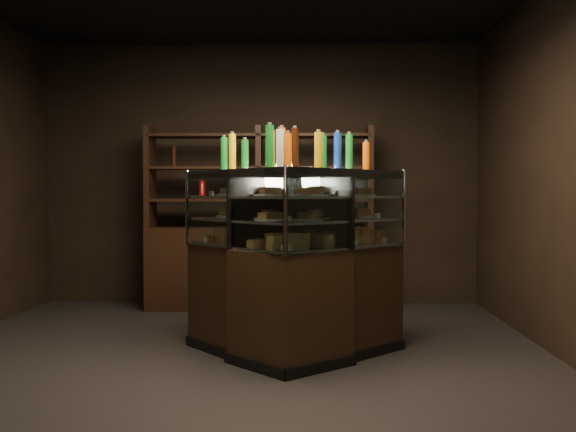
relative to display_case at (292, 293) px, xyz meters
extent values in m
plane|color=black|center=(-0.44, -0.05, -0.49)|extent=(5.00, 5.00, 0.00)
cube|color=black|center=(-0.44, 2.45, 1.01)|extent=(5.00, 0.02, 3.00)
cube|color=black|center=(-0.44, -2.55, 1.01)|extent=(5.00, 0.02, 3.00)
cube|color=black|center=(2.06, -0.05, 1.01)|extent=(0.02, 5.00, 3.00)
cube|color=black|center=(0.21, -0.01, -0.06)|extent=(1.38, 1.38, 0.85)
cube|color=black|center=(0.21, -0.01, -0.45)|extent=(1.42, 1.42, 0.08)
cube|color=black|center=(0.21, -0.01, 0.93)|extent=(1.38, 1.38, 0.06)
cube|color=silver|center=(0.21, -0.01, 0.37)|extent=(1.31, 1.31, 0.02)
cube|color=silver|center=(0.21, -0.01, 0.57)|extent=(1.31, 1.31, 0.02)
cube|color=silver|center=(0.21, -0.01, 0.75)|extent=(1.31, 1.31, 0.02)
cube|color=white|center=(0.44, -0.24, 0.66)|extent=(0.93, 0.93, 0.60)
cylinder|color=silver|center=(0.90, 0.22, 0.66)|extent=(0.03, 0.03, 0.62)
cylinder|color=silver|center=(-0.02, -0.70, 0.66)|extent=(0.03, 0.03, 0.62)
cube|color=black|center=(-0.21, 0.01, -0.06)|extent=(1.35, 1.41, 0.85)
cube|color=black|center=(-0.21, 0.01, -0.45)|extent=(1.39, 1.45, 0.08)
cube|color=black|center=(-0.21, 0.01, 0.93)|extent=(1.35, 1.41, 0.06)
cube|color=silver|center=(-0.21, 0.01, 0.37)|extent=(1.27, 1.34, 0.02)
cube|color=silver|center=(-0.21, 0.01, 0.57)|extent=(1.27, 1.34, 0.02)
cube|color=silver|center=(-0.21, 0.01, 0.75)|extent=(1.27, 1.34, 0.02)
cube|color=white|center=(-0.46, -0.21, 0.66)|extent=(0.86, 0.99, 0.60)
cylinder|color=silver|center=(-0.02, -0.70, 0.66)|extent=(0.03, 0.03, 0.62)
cylinder|color=silver|center=(-0.88, 0.29, 0.66)|extent=(0.03, 0.03, 0.62)
cube|color=#DA964E|center=(-0.16, -0.41, 0.41)|extent=(0.19, 0.19, 0.06)
cube|color=#DA964E|center=(-0.03, -0.29, 0.41)|extent=(0.19, 0.19, 0.06)
cube|color=#DA964E|center=(0.10, -0.16, 0.41)|extent=(0.19, 0.19, 0.06)
cube|color=#DA964E|center=(0.23, -0.03, 0.41)|extent=(0.19, 0.19, 0.06)
cube|color=#DA964E|center=(0.36, 0.10, 0.41)|extent=(0.19, 0.19, 0.06)
cube|color=#DA964E|center=(0.49, 0.23, 0.41)|extent=(0.19, 0.19, 0.06)
cube|color=#DA964E|center=(0.62, 0.36, 0.41)|extent=(0.19, 0.19, 0.06)
cylinder|color=white|center=(-0.14, -0.35, 0.59)|extent=(0.24, 0.24, 0.02)
cube|color=#DA964E|center=(-0.14, -0.35, 0.63)|extent=(0.18, 0.18, 0.05)
cylinder|color=white|center=(0.21, -0.01, 0.59)|extent=(0.24, 0.24, 0.02)
cube|color=#DA964E|center=(0.21, -0.01, 0.63)|extent=(0.18, 0.18, 0.05)
cylinder|color=white|center=(0.56, 0.34, 0.59)|extent=(0.24, 0.24, 0.02)
cube|color=#DA964E|center=(0.56, 0.34, 0.63)|extent=(0.18, 0.18, 0.05)
cylinder|color=white|center=(-0.14, -0.35, 0.77)|extent=(0.24, 0.24, 0.02)
cube|color=#DA964E|center=(-0.14, -0.35, 0.81)|extent=(0.18, 0.18, 0.05)
cylinder|color=white|center=(0.21, -0.01, 0.77)|extent=(0.24, 0.24, 0.02)
cube|color=#DA964E|center=(0.21, -0.01, 0.81)|extent=(0.18, 0.18, 0.05)
cylinder|color=white|center=(0.56, 0.34, 0.77)|extent=(0.24, 0.24, 0.02)
cube|color=#DA964E|center=(0.56, 0.34, 0.81)|extent=(0.18, 0.18, 0.05)
cube|color=#DA964E|center=(-0.59, 0.40, 0.41)|extent=(0.19, 0.19, 0.06)
cube|color=#DA964E|center=(-0.47, 0.26, 0.41)|extent=(0.19, 0.19, 0.06)
cube|color=#DA964E|center=(-0.35, 0.13, 0.41)|extent=(0.19, 0.19, 0.06)
cube|color=#DA964E|center=(-0.23, -0.01, 0.41)|extent=(0.19, 0.19, 0.06)
cube|color=#DA964E|center=(-0.11, -0.15, 0.41)|extent=(0.19, 0.19, 0.06)
cube|color=#DA964E|center=(0.01, -0.29, 0.41)|extent=(0.19, 0.19, 0.06)
cube|color=#DA964E|center=(0.13, -0.43, 0.41)|extent=(0.19, 0.19, 0.06)
cylinder|color=white|center=(-0.53, 0.38, 0.59)|extent=(0.24, 0.24, 0.02)
cube|color=#DA964E|center=(-0.53, 0.38, 0.63)|extent=(0.17, 0.18, 0.05)
cylinder|color=white|center=(-0.21, 0.01, 0.59)|extent=(0.24, 0.24, 0.02)
cube|color=#DA964E|center=(-0.21, 0.01, 0.63)|extent=(0.17, 0.18, 0.05)
cylinder|color=white|center=(0.12, -0.36, 0.59)|extent=(0.24, 0.24, 0.02)
cube|color=#DA964E|center=(0.12, -0.36, 0.63)|extent=(0.17, 0.18, 0.05)
cylinder|color=white|center=(-0.53, 0.38, 0.77)|extent=(0.24, 0.24, 0.02)
cube|color=#DA964E|center=(-0.53, 0.38, 0.81)|extent=(0.17, 0.18, 0.05)
cylinder|color=white|center=(-0.21, 0.01, 0.77)|extent=(0.24, 0.24, 0.02)
cube|color=#DA964E|center=(-0.21, 0.01, 0.81)|extent=(0.17, 0.18, 0.05)
cylinder|color=white|center=(0.12, -0.36, 0.77)|extent=(0.24, 0.24, 0.02)
cube|color=#DA964E|center=(0.12, -0.36, 0.81)|extent=(0.17, 0.18, 0.05)
cylinder|color=black|center=(-0.18, -0.39, 1.10)|extent=(0.06, 0.06, 0.28)
cylinder|color=silver|center=(-0.18, -0.39, 1.25)|extent=(0.03, 0.03, 0.02)
cylinder|color=#147223|center=(-0.05, -0.26, 1.10)|extent=(0.06, 0.06, 0.28)
cylinder|color=silver|center=(-0.05, -0.26, 1.25)|extent=(0.03, 0.03, 0.02)
cylinder|color=silver|center=(0.08, -0.13, 1.10)|extent=(0.06, 0.06, 0.28)
cylinder|color=silver|center=(0.08, -0.13, 1.25)|extent=(0.03, 0.03, 0.02)
cylinder|color=yellow|center=(0.21, -0.01, 1.10)|extent=(0.06, 0.06, 0.28)
cylinder|color=silver|center=(0.21, -0.01, 1.25)|extent=(0.03, 0.03, 0.02)
cylinder|color=#D8590A|center=(0.34, 0.12, 1.10)|extent=(0.06, 0.06, 0.28)
cylinder|color=silver|center=(0.34, 0.12, 1.25)|extent=(0.03, 0.03, 0.02)
cylinder|color=#B20C0A|center=(0.47, 0.25, 1.10)|extent=(0.06, 0.06, 0.28)
cylinder|color=silver|center=(0.47, 0.25, 1.25)|extent=(0.03, 0.03, 0.02)
cylinder|color=#0F38B2|center=(0.59, 0.38, 1.10)|extent=(0.06, 0.06, 0.28)
cylinder|color=silver|center=(0.59, 0.38, 1.25)|extent=(0.03, 0.03, 0.02)
cylinder|color=black|center=(-0.57, 0.42, 1.10)|extent=(0.06, 0.06, 0.28)
cylinder|color=silver|center=(-0.57, 0.42, 1.25)|extent=(0.03, 0.03, 0.02)
cylinder|color=#147223|center=(-0.45, 0.28, 1.10)|extent=(0.06, 0.06, 0.28)
cylinder|color=silver|center=(-0.45, 0.28, 1.25)|extent=(0.03, 0.03, 0.02)
cylinder|color=silver|center=(-0.33, 0.15, 1.10)|extent=(0.06, 0.06, 0.28)
cylinder|color=silver|center=(-0.33, 0.15, 1.25)|extent=(0.03, 0.03, 0.02)
cylinder|color=yellow|center=(-0.21, 0.01, 1.10)|extent=(0.06, 0.06, 0.28)
cylinder|color=silver|center=(-0.21, 0.01, 1.25)|extent=(0.03, 0.03, 0.02)
cylinder|color=#D8590A|center=(-0.09, -0.13, 1.10)|extent=(0.06, 0.06, 0.28)
cylinder|color=silver|center=(-0.09, -0.13, 1.25)|extent=(0.03, 0.03, 0.02)
cylinder|color=#B20C0A|center=(0.03, -0.27, 1.10)|extent=(0.06, 0.06, 0.28)
cylinder|color=silver|center=(0.03, -0.27, 1.25)|extent=(0.03, 0.03, 0.02)
cylinder|color=#0F38B2|center=(0.15, -0.40, 1.10)|extent=(0.06, 0.06, 0.28)
cylinder|color=silver|center=(0.15, -0.40, 1.25)|extent=(0.03, 0.03, 0.02)
cylinder|color=black|center=(0.36, 0.24, -0.39)|extent=(0.26, 0.26, 0.20)
cone|color=#165018|center=(0.36, 0.24, -0.02)|extent=(0.39, 0.39, 0.55)
cone|color=#165018|center=(0.36, 0.24, 0.16)|extent=(0.31, 0.31, 0.38)
cube|color=black|center=(-0.42, 2.00, -0.04)|extent=(2.47, 0.47, 0.90)
cube|color=black|center=(-1.62, 1.98, 0.96)|extent=(0.07, 0.38, 1.10)
cube|color=black|center=(-0.42, 2.00, 0.96)|extent=(0.07, 0.38, 1.10)
cube|color=black|center=(0.78, 2.03, 0.96)|extent=(0.07, 0.38, 1.10)
cube|color=black|center=(-0.42, 2.00, 0.71)|extent=(2.42, 0.42, 0.03)
cube|color=black|center=(-0.42, 2.00, 1.06)|extent=(2.42, 0.42, 0.03)
cube|color=black|center=(-0.42, 2.00, 1.41)|extent=(2.42, 0.42, 0.03)
cylinder|color=black|center=(-1.36, 1.99, 0.84)|extent=(0.06, 0.06, 0.22)
cylinder|color=#147223|center=(-1.04, 1.99, 0.84)|extent=(0.06, 0.06, 0.22)
cylinder|color=silver|center=(-0.73, 2.00, 0.84)|extent=(0.06, 0.06, 0.22)
cylinder|color=yellow|center=(-0.42, 2.00, 0.84)|extent=(0.06, 0.06, 0.22)
cylinder|color=#D8590A|center=(-0.11, 2.01, 0.84)|extent=(0.06, 0.06, 0.22)
cylinder|color=#B20C0A|center=(0.20, 2.02, 0.84)|extent=(0.06, 0.06, 0.22)
cylinder|color=#0F38B2|center=(0.51, 2.02, 0.84)|extent=(0.06, 0.06, 0.22)
camera|label=1|loc=(0.15, -5.00, 0.78)|focal=40.00mm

